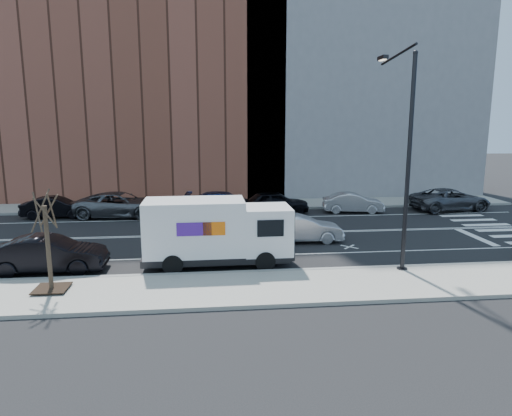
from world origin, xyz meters
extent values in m
plane|color=black|center=(0.00, 0.00, 0.00)|extent=(120.00, 120.00, 0.00)
cube|color=gray|center=(0.00, -8.80, 0.07)|extent=(44.00, 3.60, 0.15)
cube|color=gray|center=(0.00, 8.80, 0.07)|extent=(44.00, 3.60, 0.15)
cube|color=gray|center=(0.00, -7.00, 0.08)|extent=(44.00, 0.25, 0.17)
cube|color=gray|center=(0.00, 7.00, 0.08)|extent=(44.00, 0.25, 0.17)
cube|color=brown|center=(-8.00, 15.60, 11.00)|extent=(26.00, 10.00, 22.00)
cube|color=slate|center=(12.00, 15.60, 13.00)|extent=(20.00, 10.00, 26.00)
cylinder|color=black|center=(7.00, -7.40, 4.50)|extent=(0.18, 0.18, 9.00)
cylinder|color=black|center=(7.00, -7.40, 0.10)|extent=(0.44, 0.44, 0.20)
sphere|color=black|center=(7.00, -7.40, 8.95)|extent=(0.20, 0.20, 0.20)
cylinder|color=black|center=(7.00, -5.70, 9.10)|extent=(0.11, 3.49, 0.48)
cube|color=black|center=(7.00, -4.00, 9.20)|extent=(0.25, 0.80, 0.18)
cube|color=#FFF2CC|center=(7.00, -4.00, 9.10)|extent=(0.18, 0.55, 0.03)
cube|color=black|center=(-7.00, -8.40, 0.23)|extent=(1.20, 1.20, 0.04)
cylinder|color=#382B1E|center=(-7.00, -8.40, 1.75)|extent=(0.16, 0.16, 3.20)
cylinder|color=#382B1E|center=(-6.75, -8.40, 3.15)|extent=(0.06, 0.80, 1.44)
cylinder|color=#382B1E|center=(-6.92, -8.16, 3.15)|extent=(0.81, 0.31, 1.19)
cylinder|color=#382B1E|center=(-7.20, -8.25, 3.15)|extent=(0.58, 0.76, 1.50)
cylinder|color=#382B1E|center=(-7.20, -8.55, 3.15)|extent=(0.47, 0.61, 1.37)
cylinder|color=#382B1E|center=(-6.92, -8.64, 3.15)|extent=(0.72, 0.29, 1.13)
cube|color=black|center=(-0.83, -5.60, 0.46)|extent=(6.39, 2.21, 0.31)
cube|color=silver|center=(1.43, -5.58, 1.59)|extent=(2.07, 2.23, 2.06)
cube|color=black|center=(2.48, -5.57, 1.90)|extent=(0.08, 1.90, 0.98)
cube|color=black|center=(1.44, -6.70, 1.90)|extent=(1.13, 0.05, 0.72)
cube|color=black|center=(1.42, -4.46, 1.90)|extent=(1.13, 0.05, 0.72)
cube|color=black|center=(2.44, -5.57, 0.57)|extent=(0.17, 2.06, 0.36)
cube|color=silver|center=(-1.76, -5.61, 1.80)|extent=(4.33, 2.29, 2.36)
cube|color=#47198C|center=(-1.75, -6.76, 1.95)|extent=(1.44, 0.03, 0.57)
cube|color=orange|center=(-0.92, -6.75, 1.95)|extent=(0.93, 0.03, 0.57)
cube|color=#47198C|center=(-1.76, -4.46, 1.95)|extent=(1.44, 0.03, 0.57)
cube|color=orange|center=(-0.94, -4.45, 1.95)|extent=(0.93, 0.03, 0.57)
cylinder|color=black|center=(1.23, -6.61, 0.43)|extent=(0.87, 0.29, 0.86)
cylinder|color=black|center=(1.22, -4.56, 0.43)|extent=(0.87, 0.29, 0.86)
cylinder|color=black|center=(-2.67, -6.64, 0.43)|extent=(0.87, 0.29, 0.86)
cylinder|color=black|center=(-2.69, -4.59, 0.43)|extent=(0.87, 0.29, 0.86)
imported|color=black|center=(-11.20, 5.77, 0.71)|extent=(4.30, 1.53, 1.41)
imported|color=#56595F|center=(-6.96, 5.58, 0.83)|extent=(6.21, 3.31, 1.66)
imported|color=navy|center=(0.00, 5.67, 0.78)|extent=(5.49, 2.53, 1.55)
imported|color=black|center=(3.45, 5.54, 0.80)|extent=(4.84, 2.33, 1.60)
imported|color=#B1B2B6|center=(8.98, 5.40, 0.69)|extent=(4.34, 1.99, 1.38)
imported|color=#4A4C52|center=(16.18, 5.44, 0.79)|extent=(5.92, 3.22, 1.57)
imported|color=#B6B6BB|center=(3.76, -2.02, 0.71)|extent=(4.35, 1.58, 1.43)
imported|color=black|center=(-7.92, -5.77, 0.78)|extent=(4.79, 1.76, 1.57)
camera|label=1|loc=(-1.16, -25.18, 6.34)|focal=32.00mm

